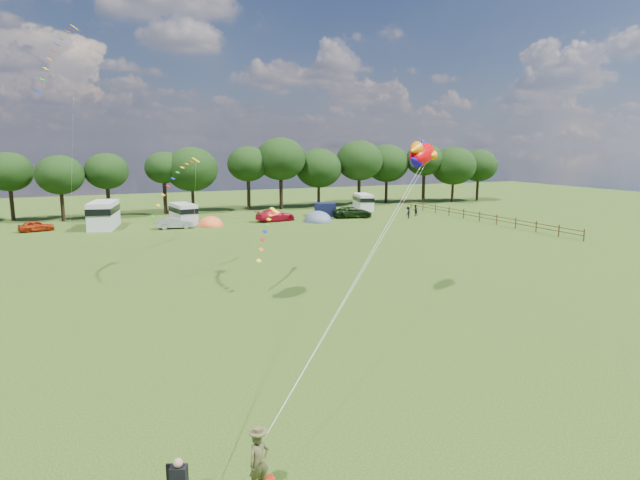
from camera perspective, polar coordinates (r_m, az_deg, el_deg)
name	(u,v)px	position (r m, az deg, el deg)	size (l,w,h in m)	color
ground_plane	(396,363)	(23.33, 8.07, -12.91)	(180.00, 180.00, 0.00)	black
tree_line	(219,166)	(75.15, -10.74, 7.77)	(102.98, 10.98, 10.27)	black
fence	(471,214)	(68.80, 15.86, 2.65)	(0.12, 33.12, 1.20)	#472D19
car_a	(36,226)	(64.84, -28.01, 1.33)	(1.41, 3.58, 1.19)	#A5270A
car_b	(175,223)	(61.33, -15.19, 1.78)	(1.37, 3.67, 1.29)	#919498
car_c	(275,215)	(65.34, -4.78, 2.63)	(1.99, 4.73, 1.42)	red
car_d	(353,212)	(68.39, 3.49, 2.97)	(2.30, 5.09, 1.39)	black
campervan_b	(104,214)	(64.13, -22.08, 2.60)	(3.81, 6.49, 2.98)	silver
campervan_c	(183,213)	(64.80, -14.37, 2.81)	(2.72, 5.12, 2.40)	silver
campervan_d	(363,201)	(76.67, 4.63, 4.12)	(3.06, 5.06, 2.31)	silver
tent_orange	(211,226)	(62.38, -11.56, 1.48)	(2.91, 3.18, 2.27)	orange
tent_greyblue	(318,221)	(64.78, -0.22, 1.99)	(3.47, 3.80, 2.58)	#4C5D6C
awning_navy	(325,210)	(69.91, 0.55, 3.27)	(2.74, 2.22, 1.71)	black
kite_flyer	(259,462)	(15.33, -6.53, -22.47)	(0.61, 0.40, 1.66)	brown
camp_chair	(179,478)	(15.10, -14.86, -23.31)	(0.73, 0.75, 1.38)	#99999E
fish_kite	(420,154)	(31.38, 10.66, 8.96)	(3.31, 2.79, 1.85)	#D30002
streamer_kite_a	(60,46)	(47.47, -25.99, 18.09)	(3.28, 5.68, 5.80)	#E0BC0A
streamer_kite_b	(179,177)	(38.56, -14.80, 6.56)	(4.17, 4.69, 3.79)	#D9D905
streamer_kite_c	(268,225)	(35.76, -5.52, 1.59)	(3.19, 5.06, 2.83)	#FFF313
walker_a	(415,210)	(71.32, 10.11, 3.15)	(0.71, 0.44, 1.45)	black
walker_b	(408,212)	(68.59, 9.39, 2.92)	(0.97, 0.45, 1.50)	black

